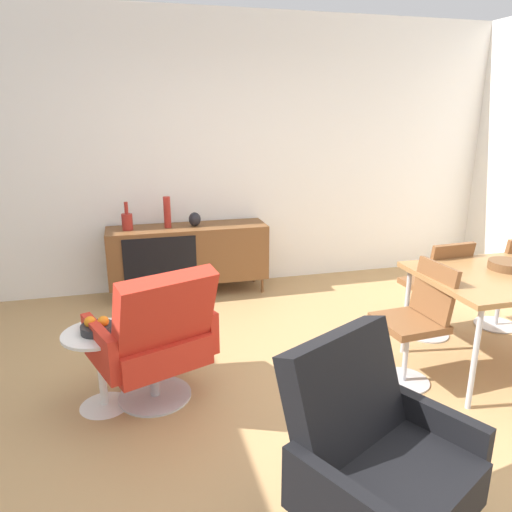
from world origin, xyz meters
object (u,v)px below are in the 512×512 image
object	(u,v)px
armchair_black_shell	(375,457)
vase_cobalt	(195,219)
lounge_chair_red	(155,337)
vase_sculptural_dark	(127,221)
sideboard	(188,253)
side_table_round	(101,361)
dining_chair_near_window	(417,319)
dining_chair_back_right	(508,278)
fruit_bowl	(97,327)
dining_chair_back_left	(437,285)
wooden_bowl_on_table	(507,265)
vase_ceramic_small	(167,212)

from	to	relation	value
armchair_black_shell	vase_cobalt	bearing A→B (deg)	94.88
lounge_chair_red	armchair_black_shell	distance (m)	1.57
vase_sculptural_dark	armchair_black_shell	world-z (taller)	vase_sculptural_dark
sideboard	vase_cobalt	size ratio (longest dim) A/B	11.48
sideboard	vase_sculptural_dark	distance (m)	0.69
side_table_round	lounge_chair_red	bearing A→B (deg)	-7.18
sideboard	dining_chair_near_window	bearing A→B (deg)	-58.39
dining_chair_back_right	dining_chair_near_window	size ratio (longest dim) A/B	1.00
vase_sculptural_dark	fruit_bowl	distance (m)	1.91
vase_cobalt	armchair_black_shell	size ratio (longest dim) A/B	0.15
dining_chair_back_right	side_table_round	world-z (taller)	dining_chair_back_right
sideboard	dining_chair_back_left	xyz separation A→B (m)	(1.84, -1.56, 0.03)
sideboard	vase_sculptural_dark	xyz separation A→B (m)	(-0.58, 0.00, 0.37)
side_table_round	dining_chair_back_left	bearing A→B (deg)	7.02
dining_chair_back_right	armchair_black_shell	distance (m)	2.78
sideboard	lounge_chair_red	distance (m)	1.97
dining_chair_near_window	dining_chair_back_left	world-z (taller)	same
wooden_bowl_on_table	armchair_black_shell	distance (m)	2.12
vase_sculptural_dark	dining_chair_back_left	bearing A→B (deg)	-32.75
wooden_bowl_on_table	dining_chair_near_window	bearing A→B (deg)	-174.09
sideboard	wooden_bowl_on_table	bearing A→B (deg)	-44.70
vase_ceramic_small	armchair_black_shell	world-z (taller)	vase_ceramic_small
vase_sculptural_dark	side_table_round	distance (m)	1.96
vase_ceramic_small	wooden_bowl_on_table	xyz separation A→B (m)	(2.24, -2.03, -0.11)
vase_ceramic_small	wooden_bowl_on_table	bearing A→B (deg)	-42.19
vase_sculptural_dark	dining_chair_near_window	size ratio (longest dim) A/B	0.32
lounge_chair_red	fruit_bowl	distance (m)	0.36
vase_sculptural_dark	wooden_bowl_on_table	world-z (taller)	vase_sculptural_dark
dining_chair_back_right	dining_chair_near_window	world-z (taller)	same
vase_ceramic_small	dining_chair_back_left	size ratio (longest dim) A/B	0.36
vase_ceramic_small	lounge_chair_red	distance (m)	1.98
vase_cobalt	dining_chair_back_left	distance (m)	2.37
dining_chair_back_right	dining_chair_back_left	xyz separation A→B (m)	(-0.70, 0.00, 0.00)
dining_chair_near_window	armchair_black_shell	bearing A→B (deg)	-128.82
vase_ceramic_small	fruit_bowl	xyz separation A→B (m)	(-0.60, -1.88, -0.32)
vase_ceramic_small	dining_chair_back_right	distance (m)	3.17
dining_chair_back_left	vase_cobalt	bearing A→B (deg)	138.51
vase_cobalt	armchair_black_shell	world-z (taller)	armchair_black_shell
dining_chair_back_right	side_table_round	size ratio (longest dim) A/B	1.65
dining_chair_back_left	side_table_round	size ratio (longest dim) A/B	1.65
vase_sculptural_dark	fruit_bowl	size ratio (longest dim) A/B	1.38
lounge_chair_red	fruit_bowl	size ratio (longest dim) A/B	4.73
vase_cobalt	dining_chair_near_window	size ratio (longest dim) A/B	0.16
fruit_bowl	sideboard	bearing A→B (deg)	67.20
armchair_black_shell	side_table_round	size ratio (longest dim) A/B	1.82
dining_chair_near_window	fruit_bowl	distance (m)	2.10
vase_sculptural_dark	lounge_chair_red	world-z (taller)	vase_sculptural_dark
vase_ceramic_small	armchair_black_shell	bearing A→B (deg)	-80.47
dining_chair_back_left	side_table_round	xyz separation A→B (m)	(-2.63, -0.32, -0.15)
vase_cobalt	side_table_round	xyz separation A→B (m)	(-0.87, -1.88, -0.47)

